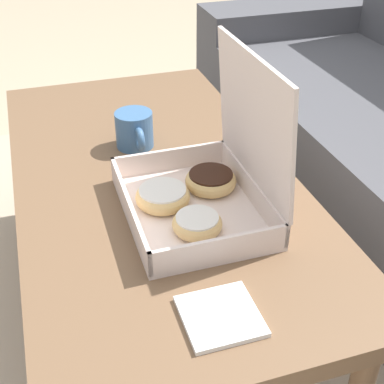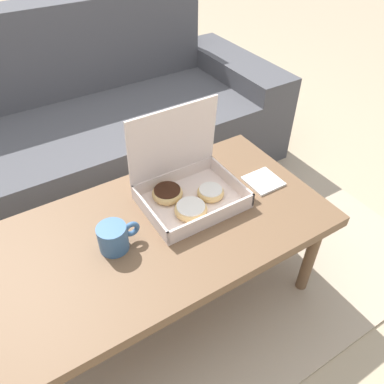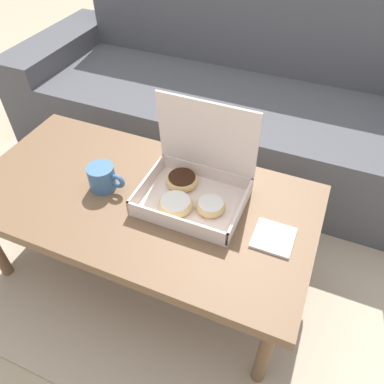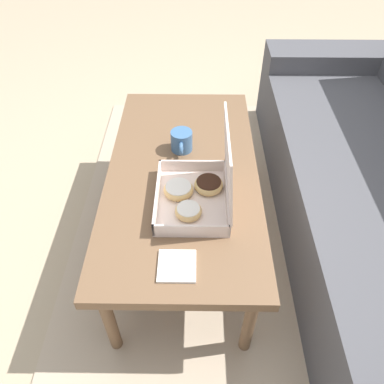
# 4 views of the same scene
# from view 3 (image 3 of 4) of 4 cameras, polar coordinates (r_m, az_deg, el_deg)

# --- Properties ---
(ground_plane) EXTENTS (12.00, 12.00, 0.00)m
(ground_plane) POSITION_cam_3_polar(r_m,az_deg,el_deg) (1.67, -4.58, -8.53)
(ground_plane) COLOR tan
(area_rug) EXTENTS (2.33, 1.89, 0.01)m
(area_rug) POSITION_cam_3_polar(r_m,az_deg,el_deg) (1.84, -0.49, -1.59)
(area_rug) COLOR tan
(area_rug) RESTS_ON ground_plane
(couch) EXTENTS (2.21, 0.82, 0.85)m
(couch) POSITION_cam_3_polar(r_m,az_deg,el_deg) (2.05, 5.26, 13.49)
(couch) COLOR #4C4C51
(couch) RESTS_ON ground_plane
(coffee_table) EXTENTS (1.18, 0.61, 0.43)m
(coffee_table) POSITION_cam_3_polar(r_m,az_deg,el_deg) (1.31, -7.78, -1.88)
(coffee_table) COLOR brown
(coffee_table) RESTS_ON ground_plane
(pastry_box) EXTENTS (0.34, 0.27, 0.32)m
(pastry_box) POSITION_cam_3_polar(r_m,az_deg,el_deg) (1.23, 0.08, 1.11)
(pastry_box) COLOR silver
(pastry_box) RESTS_ON coffee_table
(coffee_mug) EXTENTS (0.14, 0.09, 0.09)m
(coffee_mug) POSITION_cam_3_polar(r_m,az_deg,el_deg) (1.31, -13.43, 2.14)
(coffee_mug) COLOR #3D6693
(coffee_mug) RESTS_ON coffee_table
(napkin_stack) EXTENTS (0.12, 0.12, 0.01)m
(napkin_stack) POSITION_cam_3_polar(r_m,az_deg,el_deg) (1.17, 12.31, -6.81)
(napkin_stack) COLOR white
(napkin_stack) RESTS_ON coffee_table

